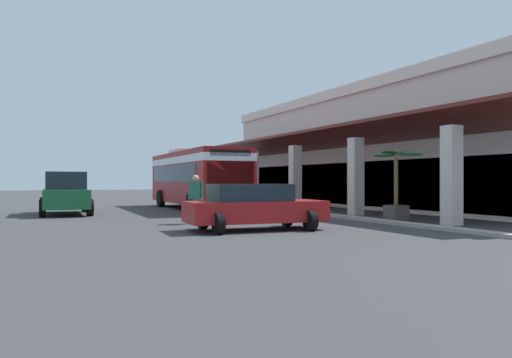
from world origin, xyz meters
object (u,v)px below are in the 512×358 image
parked_suv_green (65,192)px  pedestrian (196,196)px  transit_bus (196,175)px  potted_palm (396,200)px  parked_sedan_red (254,207)px

parked_suv_green → pedestrian: (7.33, 4.01, 0.00)m
transit_bus → pedestrian: (8.80, -2.82, -0.83)m
transit_bus → parked_suv_green: 7.03m
potted_palm → parked_sedan_red: bearing=-81.0°
potted_palm → transit_bus: bearing=-156.6°
transit_bus → pedestrian: bearing=-17.8°
parked_suv_green → pedestrian: 8.35m
transit_bus → parked_suv_green: (1.47, -6.83, -0.84)m
potted_palm → parked_suv_green: bearing=-129.2°
transit_bus → pedestrian: size_ratio=6.30×
transit_bus → potted_palm: bearing=23.4°
parked_sedan_red → potted_palm: 6.67m
parked_suv_green → potted_palm: (9.41, 11.53, -0.19)m
parked_suv_green → potted_palm: size_ratio=1.75×
transit_bus → pedestrian: 9.28m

